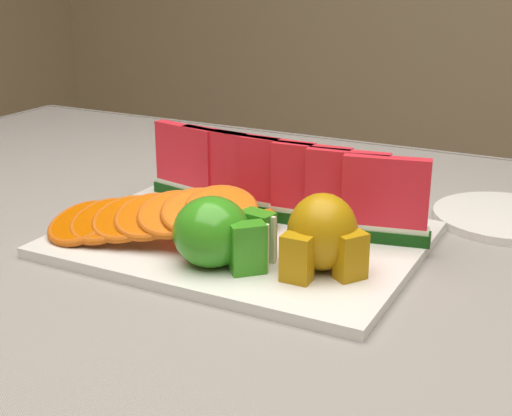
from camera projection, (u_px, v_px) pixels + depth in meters
name	position (u px, v px, depth m)	size (l,w,h in m)	color
table	(237.00, 317.00, 0.87)	(1.40, 0.90, 0.75)	#503220
tablecloth	(237.00, 271.00, 0.85)	(1.53, 1.03, 0.20)	slate
platter	(242.00, 239.00, 0.82)	(0.40, 0.30, 0.01)	silver
apple_cluster	(219.00, 234.00, 0.73)	(0.12, 0.10, 0.07)	#16960E
pear_cluster	(323.00, 235.00, 0.72)	(0.10, 0.10, 0.08)	#B1760E
side_plate	(506.00, 217.00, 0.90)	(0.20, 0.20, 0.01)	silver
fork	(177.00, 156.00, 1.18)	(0.09, 0.19, 0.00)	silver
watermelon_row	(277.00, 181.00, 0.86)	(0.39, 0.07, 0.10)	#0C3809
orange_fan_front	(150.00, 216.00, 0.79)	(0.26, 0.15, 0.06)	orange
orange_fan_back	(263.00, 187.00, 0.93)	(0.22, 0.09, 0.04)	orange
tangerine_segments	(229.00, 214.00, 0.85)	(0.14, 0.05, 0.03)	#FF5620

